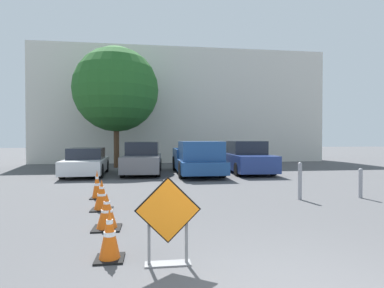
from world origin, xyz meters
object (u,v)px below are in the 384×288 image
(parked_car_nearest, at_px, (86,162))
(bollard_second, at_px, (361,182))
(traffic_cone_third, at_px, (102,195))
(pickup_truck, at_px, (198,160))
(parked_car_third, at_px, (247,158))
(parked_car_second, at_px, (143,159))
(bollard_nearest, at_px, (300,180))
(traffic_cone_fourth, at_px, (97,185))
(traffic_cone_second, at_px, (107,212))
(road_closed_sign, at_px, (168,219))
(traffic_cone_nearest, at_px, (110,234))

(parked_car_nearest, xyz_separation_m, bollard_second, (9.18, -6.74, -0.14))
(traffic_cone_third, bearing_deg, pickup_truck, 63.49)
(parked_car_third, bearing_deg, parked_car_nearest, 2.37)
(parked_car_second, xyz_separation_m, parked_car_third, (5.28, -0.12, 0.01))
(bollard_nearest, bearing_deg, traffic_cone_fourth, 170.94)
(traffic_cone_second, relative_size, traffic_cone_fourth, 0.83)
(road_closed_sign, bearing_deg, parked_car_third, 66.94)
(bollard_second, bearing_deg, traffic_cone_second, -162.95)
(traffic_cone_second, xyz_separation_m, bollard_nearest, (5.04, 2.12, 0.23))
(traffic_cone_third, xyz_separation_m, pickup_truck, (3.39, 6.80, 0.37))
(pickup_truck, relative_size, bollard_second, 6.24)
(road_closed_sign, xyz_separation_m, traffic_cone_nearest, (-0.82, 0.32, -0.28))
(traffic_cone_nearest, height_order, bollard_nearest, bollard_nearest)
(traffic_cone_fourth, distance_m, parked_car_second, 6.15)
(traffic_cone_third, xyz_separation_m, bollard_second, (7.28, 0.54, 0.10))
(parked_car_third, bearing_deg, traffic_cone_fourth, 44.44)
(traffic_cone_fourth, relative_size, parked_car_nearest, 0.20)
(parked_car_nearest, relative_size, pickup_truck, 0.76)
(traffic_cone_third, height_order, pickup_truck, pickup_truck)
(parked_car_third, relative_size, bollard_nearest, 4.30)
(parked_car_nearest, bearing_deg, traffic_cone_nearest, 100.63)
(traffic_cone_nearest, xyz_separation_m, bollard_nearest, (4.78, 3.64, 0.20))
(bollard_nearest, relative_size, bollard_second, 1.23)
(parked_car_nearest, bearing_deg, bollard_nearest, 134.26)
(traffic_cone_fourth, relative_size, parked_car_third, 0.18)
(road_closed_sign, relative_size, traffic_cone_third, 1.65)
(traffic_cone_third, bearing_deg, parked_car_third, 50.74)
(traffic_cone_third, bearing_deg, parked_car_second, 84.31)
(traffic_cone_nearest, relative_size, parked_car_third, 0.16)
(traffic_cone_nearest, bearing_deg, parked_car_second, 89.29)
(parked_car_third, relative_size, bollard_second, 5.28)
(road_closed_sign, height_order, parked_car_third, parked_car_third)
(pickup_truck, xyz_separation_m, bollard_second, (3.89, -6.26, -0.27))
(traffic_cone_fourth, height_order, parked_car_second, parked_car_second)
(bollard_second, bearing_deg, pickup_truck, 121.84)
(traffic_cone_third, xyz_separation_m, traffic_cone_fourth, (-0.37, 1.45, 0.04))
(parked_car_second, bearing_deg, traffic_cone_third, 86.94)
(traffic_cone_nearest, bearing_deg, pickup_truck, 74.34)
(parked_car_second, height_order, bollard_second, parked_car_second)
(road_closed_sign, height_order, traffic_cone_nearest, road_closed_sign)
(parked_car_third, bearing_deg, parked_car_second, 0.40)
(road_closed_sign, relative_size, parked_car_nearest, 0.30)
(road_closed_sign, bearing_deg, traffic_cone_third, 112.77)
(parked_car_nearest, bearing_deg, road_closed_sign, 104.32)
(traffic_cone_fourth, xyz_separation_m, pickup_truck, (3.76, 5.34, 0.33))
(traffic_cone_third, relative_size, pickup_truck, 0.14)
(traffic_cone_second, distance_m, bollard_second, 7.25)
(parked_car_third, bearing_deg, bollard_second, 102.00)
(traffic_cone_second, relative_size, traffic_cone_third, 0.93)
(traffic_cone_third, height_order, bollard_second, bollard_second)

